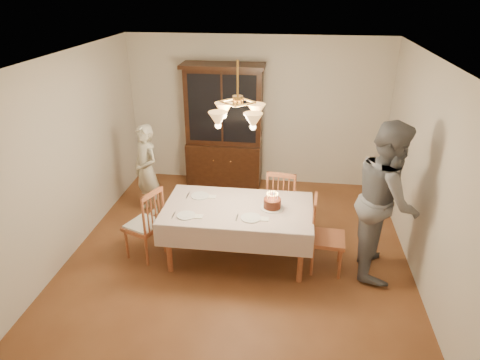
# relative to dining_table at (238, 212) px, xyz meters

# --- Properties ---
(ground) EXTENTS (5.00, 5.00, 0.00)m
(ground) POSITION_rel_dining_table_xyz_m (0.00, 0.00, -0.68)
(ground) COLOR brown
(ground) RESTS_ON ground
(room_shell) EXTENTS (5.00, 5.00, 5.00)m
(room_shell) POSITION_rel_dining_table_xyz_m (0.00, 0.00, 0.90)
(room_shell) COLOR white
(room_shell) RESTS_ON ground
(dining_table) EXTENTS (1.90, 1.10, 0.76)m
(dining_table) POSITION_rel_dining_table_xyz_m (0.00, 0.00, 0.00)
(dining_table) COLOR brown
(dining_table) RESTS_ON ground
(china_hutch) EXTENTS (1.38, 0.54, 2.16)m
(china_hutch) POSITION_rel_dining_table_xyz_m (-0.55, 2.25, 0.36)
(china_hutch) COLOR black
(china_hutch) RESTS_ON ground
(chair_far_side) EXTENTS (0.49, 0.47, 1.00)m
(chair_far_side) POSITION_rel_dining_table_xyz_m (0.54, 0.77, -0.24)
(chair_far_side) COLOR brown
(chair_far_side) RESTS_ON ground
(chair_left_end) EXTENTS (0.55, 0.56, 1.00)m
(chair_left_end) POSITION_rel_dining_table_xyz_m (-1.23, -0.12, -0.23)
(chair_left_end) COLOR brown
(chair_left_end) RESTS_ON ground
(chair_right_end) EXTENTS (0.45, 0.47, 1.00)m
(chair_right_end) POSITION_rel_dining_table_xyz_m (1.14, -0.11, -0.24)
(chair_right_end) COLOR brown
(chair_right_end) RESTS_ON ground
(elderly_woman) EXTENTS (0.63, 0.60, 1.44)m
(elderly_woman) POSITION_rel_dining_table_xyz_m (-1.58, 1.07, 0.04)
(elderly_woman) COLOR beige
(elderly_woman) RESTS_ON ground
(adult_in_grey) EXTENTS (0.82, 1.02, 1.97)m
(adult_in_grey) POSITION_rel_dining_table_xyz_m (1.81, 0.01, 0.30)
(adult_in_grey) COLOR slate
(adult_in_grey) RESTS_ON ground
(birthday_cake) EXTENTS (0.30, 0.30, 0.22)m
(birthday_cake) POSITION_rel_dining_table_xyz_m (0.43, 0.03, 0.14)
(birthday_cake) COLOR white
(birthday_cake) RESTS_ON dining_table
(place_setting_near_left) EXTENTS (0.38, 0.23, 0.02)m
(place_setting_near_left) POSITION_rel_dining_table_xyz_m (-0.59, -0.31, 0.08)
(place_setting_near_left) COLOR white
(place_setting_near_left) RESTS_ON dining_table
(place_setting_near_right) EXTENTS (0.40, 0.25, 0.02)m
(place_setting_near_right) POSITION_rel_dining_table_xyz_m (0.21, -0.26, 0.08)
(place_setting_near_right) COLOR white
(place_setting_near_right) RESTS_ON dining_table
(place_setting_far_left) EXTENTS (0.39, 0.24, 0.02)m
(place_setting_far_left) POSITION_rel_dining_table_xyz_m (-0.53, 0.23, 0.08)
(place_setting_far_left) COLOR white
(place_setting_far_left) RESTS_ON dining_table
(chandelier) EXTENTS (0.62, 0.62, 0.73)m
(chandelier) POSITION_rel_dining_table_xyz_m (-0.00, -0.00, 1.29)
(chandelier) COLOR #BF8C3F
(chandelier) RESTS_ON ground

